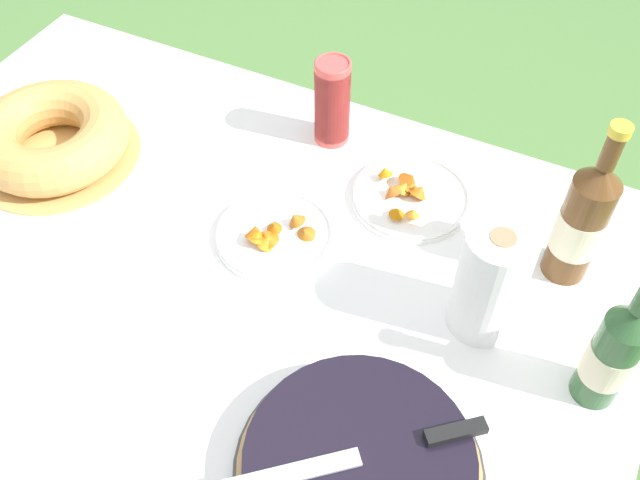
{
  "coord_description": "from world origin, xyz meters",
  "views": [
    {
      "loc": [
        0.52,
        -0.57,
        1.67
      ],
      "look_at": [
        0.17,
        0.15,
        0.73
      ],
      "focal_mm": 40.0,
      "sensor_mm": 36.0,
      "label": 1
    }
  ],
  "objects_px": {
    "cup_stack": "(332,102)",
    "snack_plate_left": "(275,234)",
    "cider_bottle_green": "(614,353)",
    "serving_knife": "(380,451)",
    "snack_plate_near": "(411,195)",
    "paper_towel_roll": "(490,282)",
    "bundt_cake": "(51,138)",
    "cider_bottle_amber": "(582,222)",
    "berry_tart": "(359,466)"
  },
  "relations": [
    {
      "from": "cup_stack",
      "to": "paper_towel_roll",
      "type": "bearing_deg",
      "value": -36.2
    },
    {
      "from": "serving_knife",
      "to": "cup_stack",
      "type": "relative_size",
      "value": 1.6
    },
    {
      "from": "cup_stack",
      "to": "cider_bottle_amber",
      "type": "distance_m",
      "value": 0.54
    },
    {
      "from": "berry_tart",
      "to": "bundt_cake",
      "type": "height_order",
      "value": "bundt_cake"
    },
    {
      "from": "serving_knife",
      "to": "cup_stack",
      "type": "distance_m",
      "value": 0.72
    },
    {
      "from": "snack_plate_near",
      "to": "paper_towel_roll",
      "type": "relative_size",
      "value": 1.07
    },
    {
      "from": "snack_plate_near",
      "to": "bundt_cake",
      "type": "bearing_deg",
      "value": -163.76
    },
    {
      "from": "serving_knife",
      "to": "cup_stack",
      "type": "bearing_deg",
      "value": -99.45
    },
    {
      "from": "snack_plate_left",
      "to": "bundt_cake",
      "type": "bearing_deg",
      "value": -179.94
    },
    {
      "from": "berry_tart",
      "to": "paper_towel_roll",
      "type": "bearing_deg",
      "value": 77.37
    },
    {
      "from": "berry_tart",
      "to": "cider_bottle_amber",
      "type": "distance_m",
      "value": 0.54
    },
    {
      "from": "serving_knife",
      "to": "paper_towel_roll",
      "type": "bearing_deg",
      "value": -139.58
    },
    {
      "from": "berry_tart",
      "to": "cider_bottle_amber",
      "type": "xyz_separation_m",
      "value": [
        0.17,
        0.5,
        0.1
      ]
    },
    {
      "from": "cider_bottle_green",
      "to": "snack_plate_near",
      "type": "xyz_separation_m",
      "value": [
        -0.4,
        0.26,
        -0.1
      ]
    },
    {
      "from": "cup_stack",
      "to": "cider_bottle_green",
      "type": "xyz_separation_m",
      "value": [
        0.62,
        -0.36,
        0.02
      ]
    },
    {
      "from": "cup_stack",
      "to": "paper_towel_roll",
      "type": "relative_size",
      "value": 0.87
    },
    {
      "from": "serving_knife",
      "to": "bundt_cake",
      "type": "height_order",
      "value": "bundt_cake"
    },
    {
      "from": "cup_stack",
      "to": "cider_bottle_amber",
      "type": "height_order",
      "value": "cider_bottle_amber"
    },
    {
      "from": "cider_bottle_green",
      "to": "paper_towel_roll",
      "type": "bearing_deg",
      "value": 166.14
    },
    {
      "from": "paper_towel_roll",
      "to": "snack_plate_near",
      "type": "bearing_deg",
      "value": 134.12
    },
    {
      "from": "snack_plate_near",
      "to": "snack_plate_left",
      "type": "distance_m",
      "value": 0.28
    },
    {
      "from": "serving_knife",
      "to": "bundt_cake",
      "type": "distance_m",
      "value": 0.91
    },
    {
      "from": "serving_knife",
      "to": "cider_bottle_green",
      "type": "height_order",
      "value": "cider_bottle_green"
    },
    {
      "from": "cup_stack",
      "to": "serving_knife",
      "type": "bearing_deg",
      "value": -59.3
    },
    {
      "from": "snack_plate_left",
      "to": "cider_bottle_amber",
      "type": "bearing_deg",
      "value": 17.96
    },
    {
      "from": "berry_tart",
      "to": "snack_plate_near",
      "type": "xyz_separation_m",
      "value": [
        -0.13,
        0.54,
        -0.02
      ]
    },
    {
      "from": "serving_knife",
      "to": "paper_towel_roll",
      "type": "distance_m",
      "value": 0.32
    },
    {
      "from": "snack_plate_near",
      "to": "cider_bottle_green",
      "type": "bearing_deg",
      "value": -32.86
    },
    {
      "from": "cider_bottle_amber",
      "to": "bundt_cake",
      "type": "bearing_deg",
      "value": -170.85
    },
    {
      "from": "serving_knife",
      "to": "cider_bottle_amber",
      "type": "height_order",
      "value": "cider_bottle_amber"
    },
    {
      "from": "serving_knife",
      "to": "cup_stack",
      "type": "height_order",
      "value": "cup_stack"
    },
    {
      "from": "cider_bottle_green",
      "to": "cider_bottle_amber",
      "type": "height_order",
      "value": "cider_bottle_amber"
    },
    {
      "from": "snack_plate_left",
      "to": "serving_knife",
      "type": "bearing_deg",
      "value": -43.3
    },
    {
      "from": "berry_tart",
      "to": "cider_bottle_amber",
      "type": "bearing_deg",
      "value": 70.84
    },
    {
      "from": "bundt_cake",
      "to": "paper_towel_roll",
      "type": "bearing_deg",
      "value": -0.68
    },
    {
      "from": "cup_stack",
      "to": "paper_towel_roll",
      "type": "xyz_separation_m",
      "value": [
        0.42,
        -0.31,
        0.01
      ]
    },
    {
      "from": "cup_stack",
      "to": "snack_plate_left",
      "type": "bearing_deg",
      "value": -85.27
    },
    {
      "from": "cup_stack",
      "to": "snack_plate_near",
      "type": "distance_m",
      "value": 0.25
    },
    {
      "from": "cider_bottle_amber",
      "to": "serving_knife",
      "type": "bearing_deg",
      "value": -107.47
    },
    {
      "from": "snack_plate_left",
      "to": "cider_bottle_green",
      "type": "bearing_deg",
      "value": -5.79
    },
    {
      "from": "bundt_cake",
      "to": "snack_plate_left",
      "type": "bearing_deg",
      "value": 0.06
    },
    {
      "from": "bundt_cake",
      "to": "paper_towel_roll",
      "type": "height_order",
      "value": "paper_towel_roll"
    },
    {
      "from": "cider_bottle_amber",
      "to": "snack_plate_near",
      "type": "height_order",
      "value": "cider_bottle_amber"
    },
    {
      "from": "serving_knife",
      "to": "snack_plate_left",
      "type": "bearing_deg",
      "value": -83.45
    },
    {
      "from": "serving_knife",
      "to": "paper_towel_roll",
      "type": "xyz_separation_m",
      "value": [
        0.05,
        0.31,
        0.04
      ]
    },
    {
      "from": "serving_knife",
      "to": "snack_plate_near",
      "type": "height_order",
      "value": "serving_knife"
    },
    {
      "from": "berry_tart",
      "to": "serving_knife",
      "type": "height_order",
      "value": "serving_knife"
    },
    {
      "from": "cup_stack",
      "to": "snack_plate_left",
      "type": "distance_m",
      "value": 0.31
    },
    {
      "from": "bundt_cake",
      "to": "cup_stack",
      "type": "xyz_separation_m",
      "value": [
        0.48,
        0.3,
        0.04
      ]
    },
    {
      "from": "snack_plate_near",
      "to": "snack_plate_left",
      "type": "bearing_deg",
      "value": -133.15
    }
  ]
}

